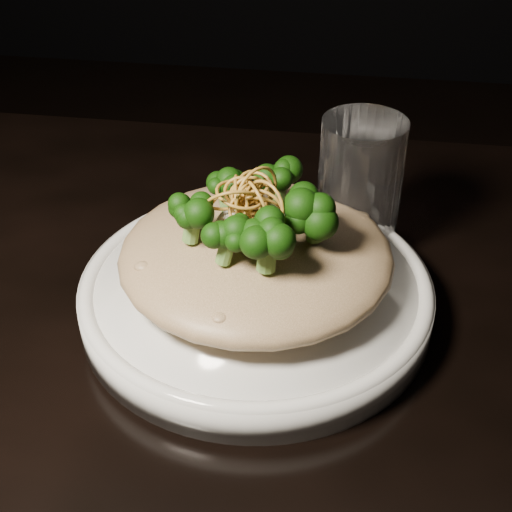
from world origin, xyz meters
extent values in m
cube|color=black|center=(0.00, 0.00, 0.73)|extent=(1.10, 0.80, 0.04)
cylinder|color=black|center=(-0.48, 0.33, 0.35)|extent=(0.05, 0.05, 0.71)
cylinder|color=silver|center=(-0.08, 0.06, 0.76)|extent=(0.29, 0.29, 0.03)
ellipsoid|color=brown|center=(-0.08, 0.07, 0.80)|extent=(0.22, 0.22, 0.05)
ellipsoid|color=silver|center=(-0.08, 0.06, 0.84)|extent=(0.06, 0.06, 0.02)
cylinder|color=silver|center=(0.00, 0.16, 0.81)|extent=(0.08, 0.08, 0.13)
camera|label=1|loc=(-0.01, -0.39, 1.14)|focal=50.00mm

